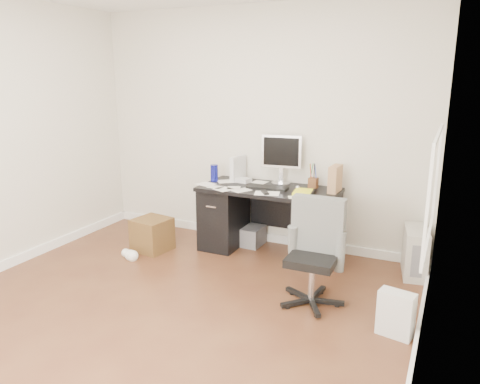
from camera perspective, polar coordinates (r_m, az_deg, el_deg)
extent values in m
plane|color=#4D2718|center=(4.13, -9.37, -14.32)|extent=(4.00, 4.00, 0.00)
cube|color=silver|center=(5.42, 2.04, 7.81)|extent=(4.00, 0.02, 2.70)
cube|color=silver|center=(3.03, 22.57, 1.45)|extent=(0.02, 4.00, 2.70)
cube|color=white|center=(5.71, 1.86, -5.29)|extent=(4.00, 0.03, 0.10)
cube|color=white|center=(3.53, 20.18, -19.52)|extent=(0.03, 4.00, 0.10)
cube|color=black|center=(5.10, 3.54, 0.29)|extent=(1.50, 0.70, 0.04)
cube|color=black|center=(5.42, -1.94, -2.96)|extent=(0.40, 0.60, 0.71)
cube|color=black|center=(5.04, 9.32, -4.49)|extent=(0.40, 0.60, 0.71)
cube|color=black|center=(5.47, 4.77, -1.74)|extent=(0.70, 0.03, 0.51)
cube|color=black|center=(5.06, 3.35, 0.54)|extent=(0.45, 0.17, 0.03)
sphere|color=silver|center=(5.00, 7.02, 0.48)|extent=(0.06, 0.06, 0.06)
cylinder|color=#161A9A|center=(5.39, -3.16, 2.32)|extent=(0.11, 0.11, 0.19)
cube|color=silver|center=(5.41, -0.25, 2.90)|extent=(0.16, 0.26, 0.29)
cube|color=#A3734F|center=(4.99, 11.52, 1.58)|extent=(0.13, 0.25, 0.28)
cube|color=#FFFE1B|center=(4.83, 7.77, -0.12)|extent=(0.23, 0.28, 0.04)
cube|color=#A9A498|center=(4.99, 20.56, -6.86)|extent=(0.29, 0.51, 0.48)
cube|color=silver|center=(3.88, 18.47, -13.92)|extent=(0.30, 0.24, 0.36)
cube|color=#4F2F17|center=(5.42, -10.65, -5.10)|extent=(0.42, 0.42, 0.37)
cube|color=slate|center=(5.53, 0.85, -5.27)|extent=(0.38, 0.32, 0.22)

